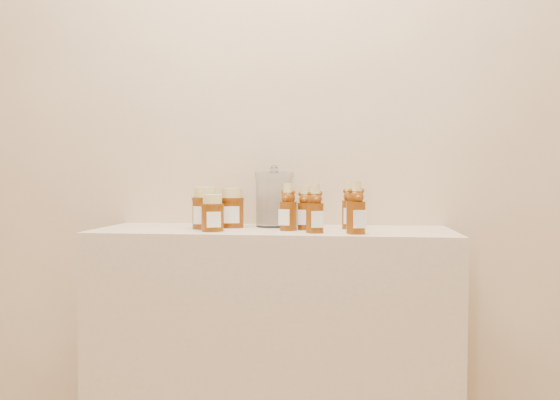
% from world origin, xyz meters
% --- Properties ---
extents(wall_back, '(3.50, 0.02, 2.70)m').
position_xyz_m(wall_back, '(0.00, 1.75, 1.35)').
color(wall_back, tan).
rests_on(wall_back, ground).
extents(display_table, '(1.20, 0.40, 0.90)m').
position_xyz_m(display_table, '(0.00, 1.55, 0.45)').
color(display_table, tan).
rests_on(display_table, ground).
extents(bear_bottle_back_left, '(0.08, 0.08, 0.18)m').
position_xyz_m(bear_bottle_back_left, '(0.06, 1.51, 0.99)').
color(bear_bottle_back_left, '#592607').
rests_on(bear_bottle_back_left, display_table).
extents(bear_bottle_back_mid, '(0.06, 0.06, 0.17)m').
position_xyz_m(bear_bottle_back_mid, '(0.11, 1.55, 0.98)').
color(bear_bottle_back_mid, '#592607').
rests_on(bear_bottle_back_mid, display_table).
extents(bear_bottle_back_right, '(0.07, 0.07, 0.18)m').
position_xyz_m(bear_bottle_back_right, '(0.26, 1.59, 0.99)').
color(bear_bottle_back_right, '#592607').
rests_on(bear_bottle_back_right, display_table).
extents(bear_bottle_front_left, '(0.08, 0.08, 0.17)m').
position_xyz_m(bear_bottle_front_left, '(0.15, 1.44, 0.99)').
color(bear_bottle_front_left, '#592607').
rests_on(bear_bottle_front_left, display_table).
extents(bear_bottle_front_right, '(0.08, 0.08, 0.19)m').
position_xyz_m(bear_bottle_front_right, '(0.28, 1.43, 0.99)').
color(bear_bottle_front_right, '#592607').
rests_on(bear_bottle_front_right, display_table).
extents(honey_jar_left, '(0.09, 0.09, 0.14)m').
position_xyz_m(honey_jar_left, '(-0.23, 1.54, 0.97)').
color(honey_jar_left, '#592607').
rests_on(honey_jar_left, display_table).
extents(honey_jar_back, '(0.10, 0.10, 0.14)m').
position_xyz_m(honey_jar_back, '(-0.15, 1.60, 0.97)').
color(honey_jar_back, '#592607').
rests_on(honey_jar_back, display_table).
extents(honey_jar_front, '(0.10, 0.10, 0.12)m').
position_xyz_m(honey_jar_front, '(-0.18, 1.45, 0.96)').
color(honey_jar_front, '#592607').
rests_on(honey_jar_front, display_table).
extents(glass_canister, '(0.16, 0.16, 0.21)m').
position_xyz_m(glass_canister, '(-0.01, 1.64, 1.01)').
color(glass_canister, white).
rests_on(glass_canister, display_table).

